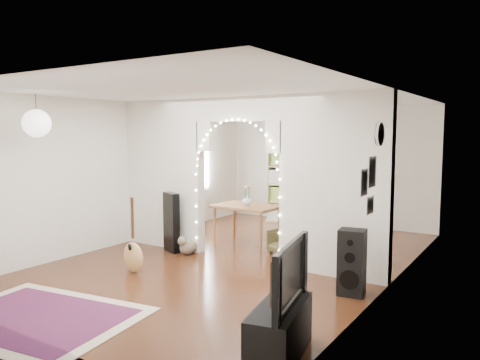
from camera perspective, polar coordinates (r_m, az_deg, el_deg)
The scene contains 25 objects.
floor at distance 7.99m, azimuth -0.07°, elevation -9.56°, with size 7.50×7.50×0.00m, color black.
ceiling at distance 7.73m, azimuth -0.07°, elevation 10.12°, with size 5.00×7.50×0.02m, color white.
wall_back at distance 11.07m, azimuth 10.52°, elevation 1.73°, with size 5.00×0.02×2.70m, color silver.
wall_front at distance 5.05m, azimuth -23.87°, elevation -3.46°, with size 5.00×0.02×2.70m, color silver.
wall_left at distance 9.34m, azimuth -13.07°, elevation 0.94°, with size 0.02×7.50×2.70m, color silver.
wall_right at distance 6.73m, azimuth 18.10°, elevation -1.04°, with size 0.02×7.50×2.70m, color silver.
divider_wall at distance 7.74m, azimuth -0.07°, elevation 0.66°, with size 5.00×0.20×2.70m.
fairy_lights at distance 7.62m, azimuth -0.60°, elevation 1.53°, with size 1.64×0.04×1.60m, color #FFEABF, non-canonical shape.
window at distance 10.63m, azimuth -6.01°, elevation 2.44°, with size 0.04×1.20×1.40m, color white.
wall_clock at distance 6.12m, azimuth 16.71°, elevation 5.38°, with size 0.31×0.31×0.03m, color white.
picture_frames at distance 5.77m, azimuth 15.43°, elevation -0.57°, with size 0.02×0.50×0.70m, color white, non-canonical shape.
paper_lantern at distance 7.32m, azimuth -23.54°, elevation 6.35°, with size 0.40×0.40×0.40m, color white.
ceiling_fan at distance 9.45m, azimuth 6.57°, elevation 7.48°, with size 1.10×1.10×0.30m, color #AE7D3A, non-canonical shape.
area_rug at distance 6.04m, azimuth -23.55°, elevation -15.15°, with size 2.25×1.69×0.02m, color maroon.
guitar_case at distance 8.43m, azimuth -8.36°, elevation -5.12°, with size 0.40×0.13×1.06m, color black.
acoustic_guitar at distance 7.31m, azimuth -12.92°, elevation -7.74°, with size 0.41×0.28×0.98m.
tabby_cat at distance 8.26m, azimuth -6.44°, elevation -8.01°, with size 0.25×0.55×0.37m.
floor_speaker at distance 6.35m, azimuth 13.47°, elevation -9.75°, with size 0.38×0.35×0.87m.
media_console at distance 4.65m, azimuth 4.86°, elevation -17.92°, with size 0.40×1.00×0.50m, color black.
tv at distance 4.45m, azimuth 4.92°, elevation -11.32°, with size 1.07×0.14×0.62m, color black.
bookcase at distance 11.08m, azimuth 7.68°, elevation -0.68°, with size 1.71×0.43×1.75m, color #CBB293.
dining_table at distance 8.83m, azimuth 0.85°, elevation -3.56°, with size 1.23×0.85×0.76m.
flower_vase at distance 8.80m, azimuth 0.85°, elevation -2.47°, with size 0.18×0.18×0.19m, color white.
dining_chair_left at distance 8.30m, azimuth 5.43°, elevation -7.48°, with size 0.46×0.47×0.43m, color brown.
dining_chair_right at distance 9.38m, azimuth 12.96°, elevation -6.02°, with size 0.47×0.48×0.44m, color brown.
Camera 1 is at (4.18, -6.48, 2.12)m, focal length 35.00 mm.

